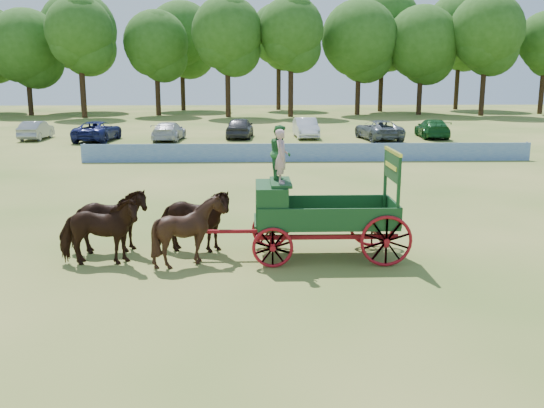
{
  "coord_description": "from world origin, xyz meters",
  "views": [
    {
      "loc": [
        -4.29,
        -16.67,
        5.05
      ],
      "look_at": [
        -3.7,
        0.53,
        1.3
      ],
      "focal_mm": 40.0,
      "sensor_mm": 36.0,
      "label": 1
    }
  ],
  "objects": [
    {
      "name": "horse_lead_left",
      "position": [
        -8.35,
        -1.02,
        0.93
      ],
      "size": [
        2.24,
        1.11,
        1.85
      ],
      "primitive_type": "imported",
      "rotation": [
        0.0,
        0.0,
        1.62
      ],
      "color": "black",
      "rests_on": "ground"
    },
    {
      "name": "farm_dray",
      "position": [
        -2.97,
        -0.44,
        1.59
      ],
      "size": [
        6.0,
        2.0,
        3.64
      ],
      "color": "#AB111A",
      "rests_on": "ground"
    },
    {
      "name": "horse_wheel_right",
      "position": [
        -5.95,
        0.08,
        0.93
      ],
      "size": [
        2.29,
        1.25,
        1.85
      ],
      "primitive_type": "imported",
      "rotation": [
        0.0,
        0.0,
        1.45
      ],
      "color": "black",
      "rests_on": "ground"
    },
    {
      "name": "parked_cars",
      "position": [
        -6.17,
        30.1,
        0.75
      ],
      "size": [
        38.13,
        6.96,
        1.64
      ],
      "color": "silver",
      "rests_on": "ground"
    },
    {
      "name": "ground",
      "position": [
        0.0,
        0.0,
        0.0
      ],
      "size": [
        160.0,
        160.0,
        0.0
      ],
      "primitive_type": "plane",
      "color": "#A7954B",
      "rests_on": "ground"
    },
    {
      "name": "horse_lead_right",
      "position": [
        -8.35,
        0.08,
        0.93
      ],
      "size": [
        2.34,
        1.39,
        1.85
      ],
      "primitive_type": "imported",
      "rotation": [
        0.0,
        0.0,
        1.76
      ],
      "color": "black",
      "rests_on": "ground"
    },
    {
      "name": "horse_wheel_left",
      "position": [
        -5.95,
        -1.02,
        0.93
      ],
      "size": [
        2.0,
        1.86,
        1.86
      ],
      "primitive_type": "imported",
      "rotation": [
        0.0,
        0.0,
        1.32
      ],
      "color": "black",
      "rests_on": "ground"
    },
    {
      "name": "sponsor_banner",
      "position": [
        -1.0,
        18.0,
        0.53
      ],
      "size": [
        26.0,
        0.08,
        1.05
      ],
      "primitive_type": "cube",
      "color": "#1E51A5",
      "rests_on": "ground"
    },
    {
      "name": "treeline",
      "position": [
        -3.8,
        60.44,
        9.53
      ],
      "size": [
        91.6,
        22.47,
        15.76
      ],
      "color": "#382314",
      "rests_on": "ground"
    }
  ]
}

